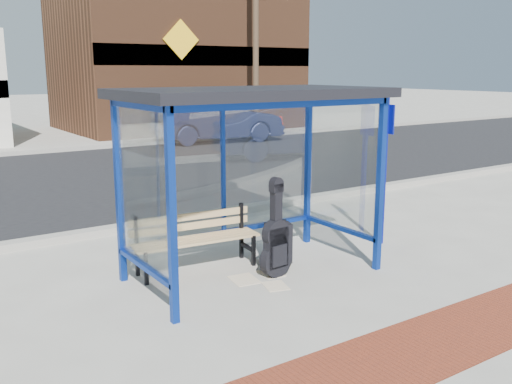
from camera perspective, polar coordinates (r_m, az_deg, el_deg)
ground at (r=7.58m, az=-0.27°, el=-8.24°), size 120.00×120.00×0.00m
brick_paver_strip at (r=5.78m, az=14.67°, el=-15.40°), size 60.00×1.00×0.01m
curb_near at (r=10.00m, az=-9.50°, el=-2.99°), size 60.00×0.25×0.12m
street_asphalt at (r=14.71m, az=-17.76°, el=1.22°), size 60.00×10.00×0.00m
curb_far at (r=19.60m, az=-21.99°, el=3.68°), size 60.00×0.25×0.12m
far_sidewalk at (r=21.45m, az=-23.06°, el=4.11°), size 60.00×4.00×0.01m
bus_shelter at (r=7.19m, az=-0.60°, el=7.59°), size 3.30×1.80×2.42m
storefront_brown at (r=27.18m, az=-7.99°, el=13.20°), size 10.00×7.08×6.40m
tree_right at (r=32.52m, az=-3.48°, el=17.07°), size 3.60×3.60×7.03m
utility_pole_east at (r=23.30m, az=-0.03°, el=15.74°), size 1.60×0.24×8.00m
bench at (r=7.68m, az=-6.14°, el=-4.45°), size 1.74×0.58×0.81m
guitar_bag at (r=7.37m, az=2.00°, el=-5.13°), size 0.46×0.17×1.24m
suitcase at (r=7.95m, az=2.23°, el=-5.12°), size 0.40×0.32×0.61m
backpack at (r=7.71m, az=2.59°, el=-6.67°), size 0.31×0.29×0.33m
sign_post at (r=8.82m, az=12.70°, el=3.07°), size 0.12×0.29×2.31m
newspaper_a at (r=7.40m, az=-1.19°, el=-8.76°), size 0.38×0.45×0.01m
newspaper_b at (r=7.20m, az=1.96°, el=-9.36°), size 0.36×0.41×0.01m
newspaper_c at (r=7.60m, az=1.47°, el=-8.17°), size 0.31×0.38×0.01m
parked_car at (r=21.37m, az=-3.87°, el=7.14°), size 4.99×2.33×1.58m
fire_hydrant at (r=24.48m, az=2.44°, el=6.84°), size 0.32×0.21×0.71m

